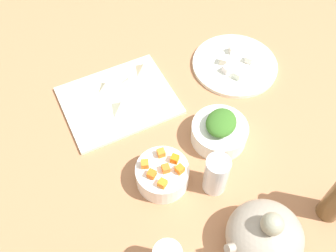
# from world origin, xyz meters

# --- Properties ---
(tabletop) EXTENTS (1.90, 1.90, 0.03)m
(tabletop) POSITION_xyz_m (0.00, 0.00, 0.01)
(tabletop) COLOR #AF754E
(tabletop) RESTS_ON ground
(cutting_board) EXTENTS (0.33, 0.27, 0.01)m
(cutting_board) POSITION_xyz_m (0.09, -0.17, 0.03)
(cutting_board) COLOR silver
(cutting_board) RESTS_ON tabletop
(plate_tofu) EXTENTS (0.26, 0.26, 0.01)m
(plate_tofu) POSITION_xyz_m (-0.29, -0.16, 0.04)
(plate_tofu) COLOR white
(plate_tofu) RESTS_ON tabletop
(bowl_greens) EXTENTS (0.15, 0.15, 0.05)m
(bowl_greens) POSITION_xyz_m (-0.12, 0.06, 0.06)
(bowl_greens) COLOR white
(bowl_greens) RESTS_ON tabletop
(bowl_carrots) EXTENTS (0.13, 0.13, 0.06)m
(bowl_carrots) POSITION_xyz_m (0.06, 0.12, 0.06)
(bowl_carrots) COLOR white
(bowl_carrots) RESTS_ON tabletop
(teapot) EXTENTS (0.18, 0.17, 0.15)m
(teapot) POSITION_xyz_m (-0.08, 0.35, 0.09)
(teapot) COLOR #A09484
(teapot) RESTS_ON tabletop
(drinking_glass_1) EXTENTS (0.06, 0.06, 0.12)m
(drinking_glass_1) POSITION_xyz_m (-0.05, 0.18, 0.09)
(drinking_glass_1) COLOR white
(drinking_glass_1) RESTS_ON tabletop
(carrot_cube_0) EXTENTS (0.02, 0.02, 0.02)m
(carrot_cube_0) POSITION_xyz_m (0.05, 0.12, 0.10)
(carrot_cube_0) COLOR orange
(carrot_cube_0) RESTS_ON bowl_carrots
(carrot_cube_1) EXTENTS (0.03, 0.03, 0.02)m
(carrot_cube_1) POSITION_xyz_m (0.09, 0.12, 0.10)
(carrot_cube_1) COLOR orange
(carrot_cube_1) RESTS_ON bowl_carrots
(carrot_cube_2) EXTENTS (0.02, 0.02, 0.02)m
(carrot_cube_2) POSITION_xyz_m (0.10, 0.09, 0.10)
(carrot_cube_2) COLOR orange
(carrot_cube_2) RESTS_ON bowl_carrots
(carrot_cube_3) EXTENTS (0.03, 0.03, 0.02)m
(carrot_cube_3) POSITION_xyz_m (0.08, 0.15, 0.10)
(carrot_cube_3) COLOR orange
(carrot_cube_3) RESTS_ON bowl_carrots
(carrot_cube_4) EXTENTS (0.03, 0.03, 0.02)m
(carrot_cube_4) POSITION_xyz_m (0.03, 0.11, 0.10)
(carrot_cube_4) COLOR orange
(carrot_cube_4) RESTS_ON bowl_carrots
(carrot_cube_5) EXTENTS (0.02, 0.02, 0.02)m
(carrot_cube_5) POSITION_xyz_m (0.03, 0.14, 0.10)
(carrot_cube_5) COLOR orange
(carrot_cube_5) RESTS_ON bowl_carrots
(carrot_cube_6) EXTENTS (0.02, 0.02, 0.02)m
(carrot_cube_6) POSITION_xyz_m (0.05, 0.08, 0.10)
(carrot_cube_6) COLOR orange
(carrot_cube_6) RESTS_ON bowl_carrots
(chopped_greens_mound) EXTENTS (0.12, 0.12, 0.04)m
(chopped_greens_mound) POSITION_xyz_m (-0.12, 0.06, 0.10)
(chopped_greens_mound) COLOR #376B23
(chopped_greens_mound) RESTS_ON bowl_greens
(tofu_cube_0) EXTENTS (0.02, 0.02, 0.02)m
(tofu_cube_0) POSITION_xyz_m (-0.30, -0.21, 0.05)
(tofu_cube_0) COLOR white
(tofu_cube_0) RESTS_ON plate_tofu
(tofu_cube_1) EXTENTS (0.03, 0.03, 0.02)m
(tofu_cube_1) POSITION_xyz_m (-0.25, -0.14, 0.05)
(tofu_cube_1) COLOR white
(tofu_cube_1) RESTS_ON plate_tofu
(tofu_cube_2) EXTENTS (0.03, 0.03, 0.02)m
(tofu_cube_2) POSITION_xyz_m (-0.25, -0.18, 0.05)
(tofu_cube_2) COLOR white
(tofu_cube_2) RESTS_ON plate_tofu
(tofu_cube_3) EXTENTS (0.03, 0.03, 0.02)m
(tofu_cube_3) POSITION_xyz_m (-0.33, -0.15, 0.05)
(tofu_cube_3) COLOR white
(tofu_cube_3) RESTS_ON plate_tofu
(tofu_cube_4) EXTENTS (0.03, 0.03, 0.02)m
(tofu_cube_4) POSITION_xyz_m (-0.27, -0.11, 0.05)
(tofu_cube_4) COLOR white
(tofu_cube_4) RESTS_ON plate_tofu
(dumpling_0) EXTENTS (0.05, 0.05, 0.03)m
(dumpling_0) POSITION_xyz_m (0.11, -0.21, 0.05)
(dumpling_0) COLOR beige
(dumpling_0) RESTS_ON cutting_board
(dumpling_1) EXTENTS (0.05, 0.05, 0.02)m
(dumpling_1) POSITION_xyz_m (0.04, -0.21, 0.05)
(dumpling_1) COLOR beige
(dumpling_1) RESTS_ON cutting_board
(dumpling_2) EXTENTS (0.08, 0.08, 0.03)m
(dumpling_2) POSITION_xyz_m (0.09, -0.13, 0.05)
(dumpling_2) COLOR beige
(dumpling_2) RESTS_ON cutting_board
(dumpling_3) EXTENTS (0.07, 0.07, 0.03)m
(dumpling_3) POSITION_xyz_m (-0.02, -0.24, 0.05)
(dumpling_3) COLOR beige
(dumpling_3) RESTS_ON cutting_board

